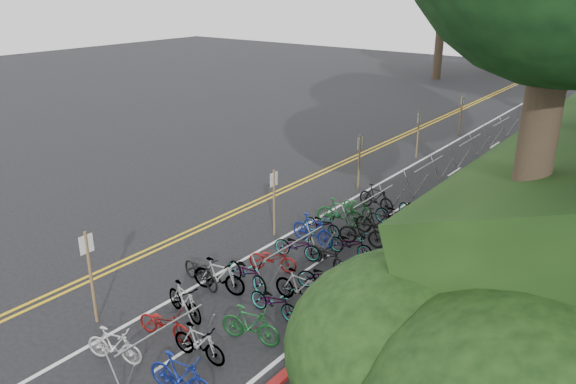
% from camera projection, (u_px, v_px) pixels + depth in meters
% --- Properties ---
extents(ground, '(120.00, 120.00, 0.00)m').
position_uv_depth(ground, '(158.00, 285.00, 17.16)').
color(ground, black).
rests_on(ground, ground).
extents(road_markings, '(7.47, 80.00, 0.01)m').
position_uv_depth(road_markings, '(348.00, 195.00, 24.34)').
color(road_markings, gold).
rests_on(road_markings, ground).
extents(red_curb, '(0.25, 28.00, 0.10)m').
position_uv_depth(red_curb, '(479.00, 208.00, 22.88)').
color(red_curb, maroon).
rests_on(red_curb, ground).
extents(bike_rack_front, '(1.12, 2.60, 1.13)m').
position_uv_depth(bike_rack_front, '(162.00, 340.00, 13.16)').
color(bike_rack_front, gray).
rests_on(bike_rack_front, ground).
extents(bike_racks_rest, '(1.14, 23.00, 1.17)m').
position_uv_depth(bike_racks_rest, '(429.00, 170.00, 24.87)').
color(bike_racks_rest, gray).
rests_on(bike_racks_rest, ground).
extents(signpost_near, '(0.08, 0.40, 2.69)m').
position_uv_depth(signpost_near, '(90.00, 272.00, 14.76)').
color(signpost_near, brown).
rests_on(signpost_near, ground).
extents(signposts_rest, '(0.08, 18.40, 2.50)m').
position_uv_depth(signposts_rest, '(391.00, 144.00, 26.77)').
color(signposts_rest, brown).
rests_on(signposts_rest, ground).
extents(bike_front, '(0.98, 1.87, 0.93)m').
position_uv_depth(bike_front, '(201.00, 271.00, 17.01)').
color(bike_front, black).
rests_on(bike_front, ground).
extents(bike_valet, '(3.41, 14.12, 1.09)m').
position_uv_depth(bike_valet, '(306.00, 255.00, 17.95)').
color(bike_valet, beige).
rests_on(bike_valet, ground).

